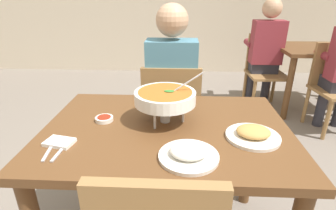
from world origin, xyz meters
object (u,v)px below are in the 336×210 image
curry_bowl (165,98)px  patron_bg_left (265,48)px  chair_bg_left (265,67)px  dining_table_main (167,148)px  chair_diner_main (172,114)px  sauce_dish (104,119)px  diner_main (172,83)px  dining_table_far (320,59)px  rice_plate (189,154)px  chair_bg_middle (335,82)px  appetizer_plate (253,134)px

curry_bowl → patron_bg_left: bearing=62.1°
patron_bg_left → chair_bg_left: bearing=-1.6°
dining_table_main → chair_diner_main: size_ratio=1.32×
dining_table_main → sauce_dish: sauce_dish is taller
diner_main → dining_table_far: size_ratio=1.31×
diner_main → rice_plate: size_ratio=5.46×
chair_diner_main → rice_plate: bearing=-83.9°
chair_diner_main → diner_main: size_ratio=0.69×
chair_bg_left → chair_bg_middle: size_ratio=1.00×
dining_table_main → chair_diner_main: 0.72m
diner_main → curry_bowl: size_ratio=3.94×
diner_main → appetizer_plate: (0.39, -0.82, 0.05)m
chair_diner_main → appetizer_plate: (0.39, -0.79, 0.28)m
dining_table_far → diner_main: bearing=-142.4°
diner_main → chair_bg_left: bearing=51.3°
curry_bowl → patron_bg_left: 2.34m
dining_table_far → chair_bg_middle: (-0.05, -0.50, -0.12)m
chair_bg_middle → patron_bg_left: 0.84m
patron_bg_left → dining_table_far: bearing=-6.0°
patron_bg_left → diner_main: bearing=-128.0°
diner_main → chair_bg_middle: 1.87m
chair_diner_main → dining_table_far: bearing=38.2°
curry_bowl → appetizer_plate: bearing=-19.8°
diner_main → sauce_dish: diner_main is taller
dining_table_far → dining_table_main: bearing=-129.9°
chair_diner_main → appetizer_plate: chair_diner_main is taller
chair_diner_main → patron_bg_left: patron_bg_left is taller
dining_table_main → rice_plate: rice_plate is taller
chair_diner_main → sauce_dish: size_ratio=10.00×
chair_bg_middle → chair_diner_main: bearing=-152.8°
dining_table_main → sauce_dish: size_ratio=13.16×
diner_main → sauce_dish: (-0.32, -0.69, 0.04)m
diner_main → chair_bg_left: (1.11, 1.39, -0.24)m
appetizer_plate → sauce_dish: 0.72m
rice_plate → dining_table_main: bearing=111.6°
dining_table_main → appetizer_plate: appetizer_plate is taller
rice_plate → diner_main: bearing=95.9°
chair_bg_left → patron_bg_left: patron_bg_left is taller
rice_plate → chair_bg_middle: (1.56, 1.82, -0.28)m
appetizer_plate → patron_bg_left: size_ratio=0.18×
curry_bowl → dining_table_far: (1.73, 2.00, -0.27)m
dining_table_main → chair_bg_middle: (1.66, 1.56, -0.14)m
diner_main → rice_plate: bearing=-84.1°
chair_diner_main → diner_main: 0.24m
diner_main → sauce_dish: bearing=-114.9°
curry_bowl → chair_bg_middle: size_ratio=0.37×
sauce_dish → rice_plate: bearing=-35.9°
curry_bowl → appetizer_plate: size_ratio=1.39×
diner_main → chair_bg_middle: diner_main is taller
chair_diner_main → sauce_dish: bearing=-116.0°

